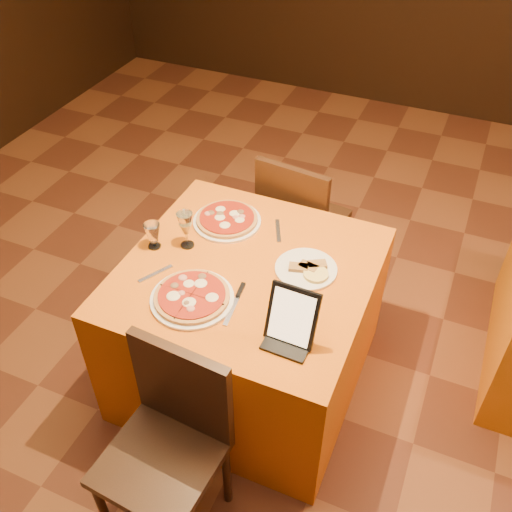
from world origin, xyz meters
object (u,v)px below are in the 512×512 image
at_px(chair_main_far, 304,220).
at_px(tablet, 292,316).
at_px(wine_glass, 186,230).
at_px(main_table, 248,325).
at_px(pizza_near, 192,297).
at_px(water_glass, 153,236).
at_px(chair_main_near, 160,461).
at_px(pizza_far, 227,220).

distance_m(chair_main_far, tablet, 1.23).
bearing_deg(wine_glass, main_table, -6.77).
distance_m(pizza_near, water_glass, 0.41).
xyz_separation_m(main_table, wine_glass, (-0.32, 0.04, 0.47)).
height_order(chair_main_near, pizza_near, chair_main_near).
distance_m(main_table, chair_main_near, 0.84).
height_order(chair_main_near, wine_glass, wine_glass).
bearing_deg(chair_main_far, main_table, 97.13).
relative_size(wine_glass, tablet, 0.78).
bearing_deg(chair_main_near, main_table, 94.37).
bearing_deg(pizza_far, chair_main_far, 66.98).
relative_size(main_table, pizza_far, 3.28).
height_order(chair_main_near, chair_main_far, same).
bearing_deg(pizza_near, wine_glass, 121.54).
distance_m(pizza_far, water_glass, 0.38).
distance_m(chair_main_near, tablet, 0.75).
relative_size(pizza_far, water_glass, 2.58).
relative_size(pizza_near, water_glass, 2.73).
relative_size(chair_main_far, tablet, 3.73).
relative_size(chair_main_far, pizza_near, 2.56).
relative_size(main_table, chair_main_far, 1.21).
xyz_separation_m(chair_main_far, tablet, (0.32, -1.11, 0.41)).
relative_size(water_glass, tablet, 0.53).
height_order(chair_main_near, water_glass, chair_main_near).
xyz_separation_m(pizza_near, water_glass, (-0.33, 0.24, 0.05)).
height_order(wine_glass, tablet, tablet).
distance_m(main_table, water_glass, 0.64).
bearing_deg(main_table, tablet, -42.88).
distance_m(main_table, tablet, 0.66).
bearing_deg(chair_main_far, wine_glass, 74.34).
distance_m(pizza_far, tablet, 0.80).
distance_m(pizza_near, wine_glass, 0.37).
distance_m(pizza_near, pizza_far, 0.55).
height_order(main_table, chair_main_near, chair_main_near).
bearing_deg(pizza_far, water_glass, -127.81).
bearing_deg(chair_main_near, chair_main_far, 94.37).
relative_size(pizza_near, tablet, 1.46).
bearing_deg(pizza_near, main_table, 63.28).
bearing_deg(water_glass, pizza_far, 52.19).
height_order(main_table, water_glass, water_glass).
xyz_separation_m(wine_glass, water_glass, (-0.14, -0.07, -0.03)).
height_order(chair_main_far, pizza_far, chair_main_far).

